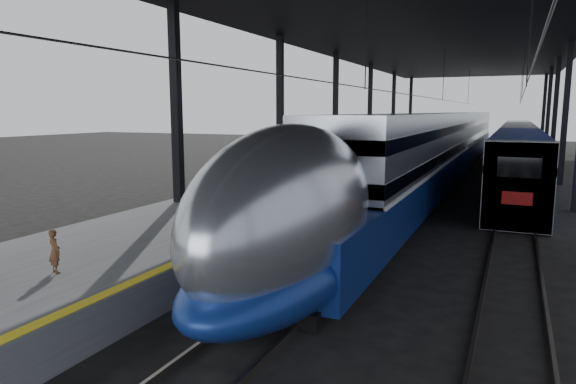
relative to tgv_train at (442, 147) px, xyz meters
The scene contains 8 objects.
ground 26.29m from the tgv_train, 94.38° to the right, with size 160.00×160.00×0.00m, color black.
platform 8.40m from the tgv_train, 131.92° to the right, with size 6.00×80.00×1.00m, color #4C4C4F.
yellow_strip 6.79m from the tgv_train, 113.79° to the right, with size 0.30×80.00×0.01m, color yellow.
rails 6.93m from the tgv_train, 67.80° to the right, with size 6.52×80.00×0.16m.
canopy 9.28m from the tgv_train, 90.93° to the right, with size 18.00×75.00×9.47m.
tgv_train is the anchor object (origin of this frame).
second_train 11.28m from the tgv_train, 63.67° to the left, with size 2.60×56.05×3.58m.
child 30.53m from the tgv_train, 99.02° to the right, with size 0.38×0.25×1.03m, color #55351C.
Camera 1 is at (6.80, -12.34, 4.71)m, focal length 32.00 mm.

